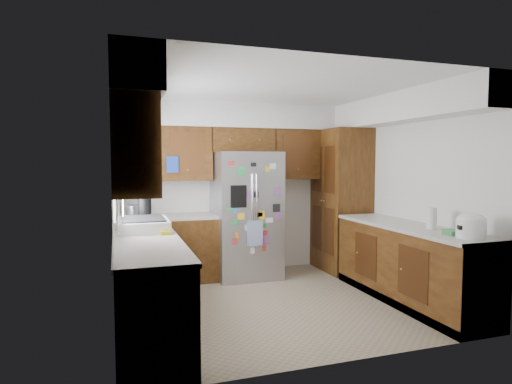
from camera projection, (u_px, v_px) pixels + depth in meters
floor at (276, 302)px, 5.06m from camera, size 3.60×3.60×0.00m
room_shell at (258, 149)px, 5.25m from camera, size 3.64×3.24×2.52m
left_counter_run at (158, 275)px, 4.63m from camera, size 1.36×3.20×0.92m
right_counter_run at (409, 267)px, 5.05m from camera, size 0.63×2.25×0.92m
pantry at (341, 200)px, 6.54m from camera, size 0.60×0.90×2.15m
fridge at (246, 215)px, 6.14m from camera, size 0.90×0.79×1.80m
bridge_cabinet at (242, 140)px, 6.28m from camera, size 0.96×0.34×0.35m
fridge_top_items at (234, 120)px, 6.20m from camera, size 0.86×0.28×0.28m
sink_assembly at (143, 224)px, 4.62m from camera, size 0.52×0.75×0.37m
left_counter_clutter at (141, 211)px, 5.33m from camera, size 0.32×0.82×0.38m
rice_cooker at (471, 225)px, 4.15m from camera, size 0.28×0.27×0.24m
paper_towel at (432, 218)px, 4.70m from camera, size 0.11×0.11×0.24m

